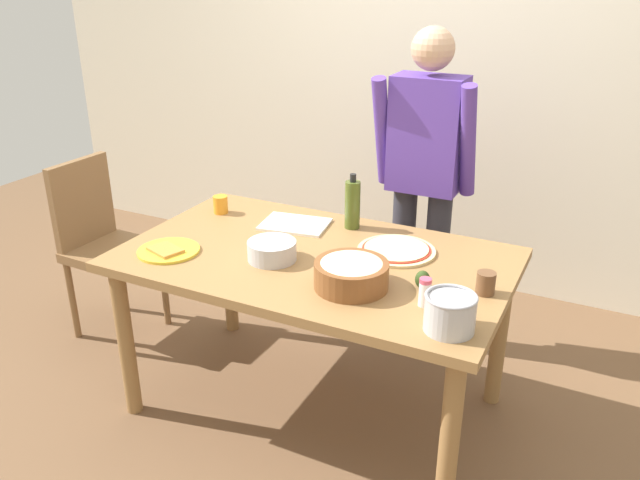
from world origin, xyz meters
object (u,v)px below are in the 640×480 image
Objects in this scene: steel_pot at (450,312)px; cutting_board_white at (295,224)px; popcorn_bowl at (351,272)px; avocado at (423,279)px; cup_orange at (221,205)px; olive_oil_bottle at (352,204)px; pizza_raw_on_board at (396,250)px; dining_table at (315,275)px; chair_wooden_left at (102,238)px; mixing_bowl_steel at (272,251)px; salt_shaker at (425,292)px; cup_small_brown at (486,283)px; person_cook at (424,172)px; plate_with_slice at (168,250)px.

steel_pot is 1.07m from cutting_board_white.
steel_pot is at bearing -18.11° from popcorn_bowl.
cutting_board_white is 0.80m from avocado.
cup_orange is 1.17m from avocado.
cup_orange is at bearing -170.18° from olive_oil_bottle.
pizza_raw_on_board is at bearing -3.36° from cup_orange.
popcorn_bowl is (0.25, -0.19, 0.15)m from dining_table.
popcorn_bowl is at bearing 161.89° from steel_pot.
cup_orange is (-0.63, 0.24, 0.13)m from dining_table.
chair_wooden_left is at bearing -177.62° from pizza_raw_on_board.
salt_shaker reaches higher than mixing_bowl_steel.
cup_orange is at bearing -177.75° from cutting_board_white.
chair_wooden_left is 1.63m from pizza_raw_on_board.
popcorn_bowl is 1.09× the size of olive_oil_bottle.
steel_pot reaches higher than cutting_board_white.
steel_pot is at bearing -98.76° from cup_small_brown.
person_cook reaches higher than olive_oil_bottle.
mixing_bowl_steel is at bearing 165.09° from steel_pot.
person_cook is (0.22, 0.76, 0.27)m from dining_table.
cup_orange reaches higher than plate_with_slice.
dining_table is at bearing 153.81° from steel_pot.
avocado is (-0.22, -0.06, -0.01)m from cup_small_brown.
cup_orange is (-0.07, 0.48, 0.03)m from plate_with_slice.
mixing_bowl_steel reaches higher than plate_with_slice.
plate_with_slice is 0.82m from popcorn_bowl.
salt_shaker is at bearing -57.45° from pizza_raw_on_board.
dining_table is 8.00× the size of mixing_bowl_steel.
olive_oil_bottle reaches higher than salt_shaker.
olive_oil_bottle reaches higher than steel_pot.
cutting_board_white is (-0.45, -0.50, -0.17)m from person_cook.
cup_small_brown reaches higher than mixing_bowl_steel.
olive_oil_bottle reaches higher than mixing_bowl_steel.
pizza_raw_on_board is (0.29, 0.18, 0.10)m from dining_table.
pizza_raw_on_board is at bearing -7.60° from cutting_board_white.
plate_with_slice is at bearing 176.30° from steel_pot.
olive_oil_bottle is (0.58, 0.60, 0.11)m from plate_with_slice.
olive_oil_bottle reaches higher than cup_small_brown.
popcorn_bowl reaches higher than salt_shaker.
person_cook is at bearing 92.03° from popcorn_bowl.
cutting_board_white is at bearing 147.08° from steel_pot.
chair_wooden_left is 13.57× the size of avocado.
steel_pot reaches higher than popcorn_bowl.
olive_oil_bottle is 0.85× the size of cutting_board_white.
pizza_raw_on_board is 1.26× the size of plate_with_slice.
cup_small_brown is at bearing -3.77° from chair_wooden_left.
cup_orange is at bearing 144.64° from mixing_bowl_steel.
olive_oil_bottle is 1.48× the size of steel_pot.
avocado reaches higher than plate_with_slice.
salt_shaker is (0.32, -0.96, -0.13)m from person_cook.
mixing_bowl_steel is 1.15× the size of steel_pot.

